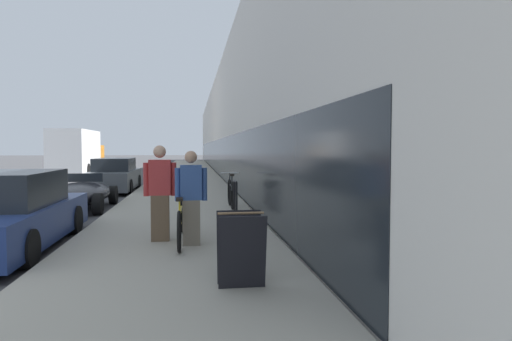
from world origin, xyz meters
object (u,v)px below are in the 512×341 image
Objects in this scene: cruiser_bike_nearest at (231,193)px; vintage_roadster_curbside at (79,194)px; parked_sedan_far at (115,176)px; parked_sedan_curbside at (7,214)px; person_rider at (191,198)px; person_bystander at (160,193)px; bike_rack_hoop at (236,193)px; tandem_bicycle at (181,221)px; sandwich_board_sign at (241,249)px; moving_truck at (77,153)px.

vintage_roadster_curbside is (-4.38, 1.31, -0.10)m from cruiser_bike_nearest.
parked_sedan_curbside is at bearing -90.31° from parked_sedan_far.
person_bystander is at bearing 141.82° from person_rider.
cruiser_bike_nearest reaches higher than bike_rack_hoop.
parked_sedan_curbside is at bearing -136.97° from cruiser_bike_nearest.
sandwich_board_sign is at bearing -73.95° from tandem_bicycle.
moving_truck is at bearing 107.39° from tandem_bicycle.
parked_sedan_curbside is at bearing -146.65° from bike_rack_hoop.
moving_truck is at bearing 107.60° from person_rider.
cruiser_bike_nearest reaches higher than tandem_bicycle.
parked_sedan_curbside reaches higher than bike_rack_hoop.
parked_sedan_far is (0.09, 5.70, 0.19)m from vintage_roadster_curbside.
person_rider is 0.92× the size of cruiser_bike_nearest.
person_bystander is 1.91× the size of sandwich_board_sign.
person_rider reaches higher than sandwich_board_sign.
cruiser_bike_nearest is 7.26m from sandwich_board_sign.
moving_truck is (-8.63, 18.96, 0.94)m from cruiser_bike_nearest.
tandem_bicycle is 4.68m from cruiser_bike_nearest.
moving_truck is at bearing 113.22° from bike_rack_hoop.
tandem_bicycle is 1.53× the size of person_rider.
parked_sedan_far reaches higher than vintage_roadster_curbside.
cruiser_bike_nearest is at bearing 74.07° from tandem_bicycle.
person_bystander is at bearing -6.60° from parked_sedan_curbside.
cruiser_bike_nearest is 0.24× the size of moving_truck.
bike_rack_hoop is 6.08m from sandwich_board_sign.
person_rider is 1.92× the size of bike_rack_hoop.
person_bystander is at bearing -117.52° from bike_rack_hoop.
person_rider is at bearing 103.83° from sandwich_board_sign.
person_rider reaches higher than parked_sedan_far.
moving_truck reaches higher than parked_sedan_far.
sandwich_board_sign is 0.12× the size of moving_truck.
tandem_bicycle is at bearing -8.06° from parked_sedan_curbside.
vintage_roadster_curbside reaches higher than tandem_bicycle.
person_rider reaches higher than cruiser_bike_nearest.
person_rider is at bearing -74.85° from parked_sedan_far.
person_bystander is 3.61m from bike_rack_hoop.
person_bystander is 0.37× the size of parked_sedan_curbside.
parked_sedan_curbside is 11.07m from parked_sedan_far.
parked_sedan_curbside is at bearing 140.48° from sandwich_board_sign.
bike_rack_hoop is 0.48× the size of cruiser_bike_nearest.
bike_rack_hoop is 0.18× the size of parked_sedan_curbside.
parked_sedan_far is (-3.01, 11.50, 0.12)m from tandem_bicycle.
person_bystander is at bearing -64.31° from vintage_roadster_curbside.
parked_sedan_far is (-3.80, 14.25, 0.04)m from sandwich_board_sign.
person_bystander reaches higher than cruiser_bike_nearest.
sandwich_board_sign is 0.19× the size of parked_sedan_curbside.
tandem_bicycle is 6.58m from vintage_roadster_curbside.
tandem_bicycle is 1.45× the size of person_bystander.
parked_sedan_curbside is (-3.26, 0.75, -0.33)m from person_rider.
cruiser_bike_nearest is at bearing -58.51° from parked_sedan_far.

